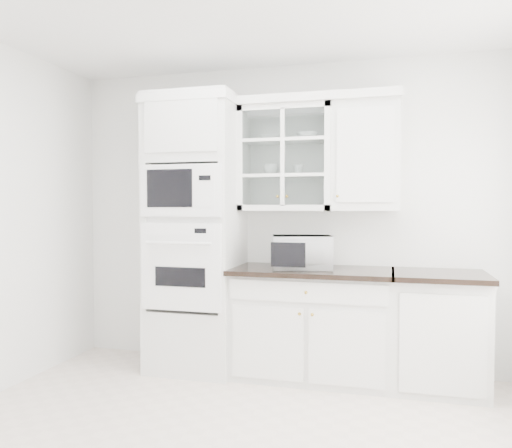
% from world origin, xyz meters
% --- Properties ---
extents(room_shell, '(4.00, 3.50, 2.70)m').
position_xyz_m(room_shell, '(0.00, 0.43, 1.78)').
color(room_shell, white).
rests_on(room_shell, ground).
extents(oven_column, '(0.76, 0.68, 2.40)m').
position_xyz_m(oven_column, '(-0.75, 1.42, 1.20)').
color(oven_column, silver).
rests_on(oven_column, ground).
extents(base_cabinet_run, '(1.32, 0.67, 0.92)m').
position_xyz_m(base_cabinet_run, '(0.28, 1.45, 0.46)').
color(base_cabinet_run, silver).
rests_on(base_cabinet_run, ground).
extents(extra_base_cabinet, '(0.72, 0.67, 0.92)m').
position_xyz_m(extra_base_cabinet, '(1.28, 1.45, 0.46)').
color(extra_base_cabinet, silver).
rests_on(extra_base_cabinet, ground).
extents(upper_cabinet_glass, '(0.80, 0.33, 0.90)m').
position_xyz_m(upper_cabinet_glass, '(0.03, 1.58, 1.85)').
color(upper_cabinet_glass, silver).
rests_on(upper_cabinet_glass, room_shell).
extents(upper_cabinet_solid, '(0.55, 0.33, 0.90)m').
position_xyz_m(upper_cabinet_solid, '(0.71, 1.58, 1.85)').
color(upper_cabinet_solid, silver).
rests_on(upper_cabinet_solid, room_shell).
extents(crown_molding, '(2.14, 0.38, 0.07)m').
position_xyz_m(crown_molding, '(-0.07, 1.56, 2.33)').
color(crown_molding, white).
rests_on(crown_molding, room_shell).
extents(countertop_microwave, '(0.56, 0.50, 0.28)m').
position_xyz_m(countertop_microwave, '(0.20, 1.39, 1.06)').
color(countertop_microwave, white).
rests_on(countertop_microwave, base_cabinet_run).
extents(bowl_a, '(0.23, 0.23, 0.05)m').
position_xyz_m(bowl_a, '(-0.11, 1.60, 2.04)').
color(bowl_a, white).
rests_on(bowl_a, upper_cabinet_glass).
extents(bowl_b, '(0.21, 0.21, 0.06)m').
position_xyz_m(bowl_b, '(0.21, 1.57, 2.04)').
color(bowl_b, white).
rests_on(bowl_b, upper_cabinet_glass).
extents(cup_a, '(0.14, 0.14, 0.10)m').
position_xyz_m(cup_a, '(-0.11, 1.58, 1.76)').
color(cup_a, white).
rests_on(cup_a, upper_cabinet_glass).
extents(cup_b, '(0.10, 0.10, 0.09)m').
position_xyz_m(cup_b, '(0.14, 1.58, 1.75)').
color(cup_b, white).
rests_on(cup_b, upper_cabinet_glass).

